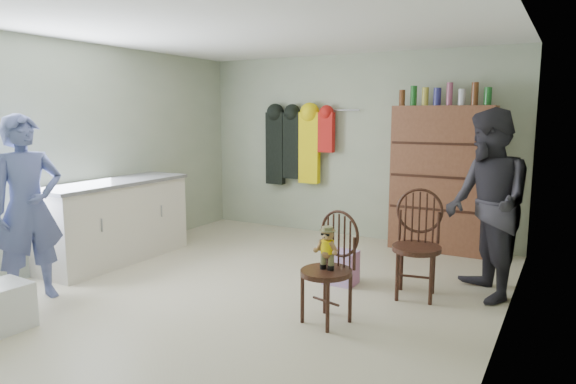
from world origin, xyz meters
The scene contains 11 objects.
ground_plane centered at (0.00, 0.00, 0.00)m, with size 5.00×5.00×0.00m, color beige.
room_walls centered at (0.00, 0.53, 1.58)m, with size 5.00×5.00×5.00m.
counter centered at (-1.95, 0.00, 0.47)m, with size 0.64×1.86×0.94m.
plastic_tub centered at (-1.24, -1.82, 0.18)m, with size 0.39×0.37×0.37m, color white.
chair_front centered at (0.98, -0.40, 0.53)m, with size 0.51×0.51×0.92m.
chair_far centered at (1.44, 0.56, 0.54)m, with size 0.52×0.52×1.01m.
striped_bag centered at (0.68, 0.52, 0.17)m, with size 0.32×0.25×0.34m, color pink.
person_left centered at (-1.64, -1.27, 0.85)m, with size 0.62×0.41×1.71m, color #505B94.
person_right centered at (2.00, 0.81, 0.88)m, with size 0.86×0.67×1.77m, color #2D2B33.
dresser centered at (1.25, 2.30, 0.91)m, with size 1.20×0.39×2.07m.
coat_rack centered at (-0.83, 2.38, 1.25)m, with size 1.42×0.12×1.09m.
Camera 1 is at (2.66, -4.11, 1.72)m, focal length 32.00 mm.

